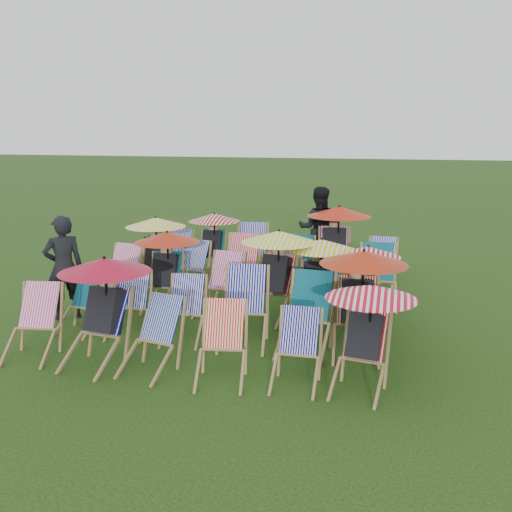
% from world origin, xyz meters
% --- Properties ---
extents(ground, '(100.00, 100.00, 0.00)m').
position_xyz_m(ground, '(0.00, 0.00, 0.00)').
color(ground, black).
rests_on(ground, ground).
extents(deckchair_0, '(0.72, 0.91, 0.90)m').
position_xyz_m(deckchair_0, '(-2.12, -2.21, 0.45)').
color(deckchair_0, olive).
rests_on(deckchair_0, ground).
extents(deckchair_1, '(1.13, 1.19, 1.34)m').
position_xyz_m(deckchair_1, '(-1.16, -2.19, 0.70)').
color(deckchair_1, olive).
rests_on(deckchair_1, ground).
extents(deckchair_2, '(0.72, 0.89, 0.87)m').
position_xyz_m(deckchair_2, '(-0.45, -2.25, 0.43)').
color(deckchair_2, olive).
rests_on(deckchair_2, ground).
extents(deckchair_3, '(0.71, 0.89, 0.88)m').
position_xyz_m(deckchair_3, '(0.45, -2.29, 0.44)').
color(deckchair_3, olive).
rests_on(deckchair_3, ground).
extents(deckchair_4, '(0.56, 0.77, 0.82)m').
position_xyz_m(deckchair_4, '(1.31, -2.19, 0.41)').
color(deckchair_4, olive).
rests_on(deckchair_4, ground).
extents(deckchair_5, '(1.01, 1.08, 1.20)m').
position_xyz_m(deckchair_5, '(2.05, -2.14, 0.63)').
color(deckchair_5, olive).
rests_on(deckchair_5, ground).
extents(deckchair_6, '(0.57, 0.78, 0.82)m').
position_xyz_m(deckchair_6, '(-2.03, -1.19, 0.41)').
color(deckchair_6, olive).
rests_on(deckchair_6, ground).
extents(deckchair_7, '(0.69, 0.87, 0.86)m').
position_xyz_m(deckchair_7, '(-1.31, -1.12, 0.43)').
color(deckchair_7, olive).
rests_on(deckchair_7, ground).
extents(deckchair_8, '(0.65, 0.85, 0.86)m').
position_xyz_m(deckchair_8, '(-0.46, -1.17, 0.43)').
color(deckchair_8, olive).
rests_on(deckchair_8, ground).
extents(deckchair_9, '(0.80, 1.01, 1.01)m').
position_xyz_m(deckchair_9, '(0.38, -1.10, 0.51)').
color(deckchair_9, olive).
rests_on(deckchair_9, ground).
extents(deckchair_10, '(0.74, 0.97, 1.00)m').
position_xyz_m(deckchair_10, '(1.25, -1.18, 0.50)').
color(deckchair_10, olive).
rests_on(deckchair_10, ground).
extents(deckchair_11, '(1.14, 1.21, 1.35)m').
position_xyz_m(deckchair_11, '(1.91, -1.07, 0.71)').
color(deckchair_11, olive).
rests_on(deckchair_11, ground).
extents(deckchair_12, '(0.77, 0.99, 0.98)m').
position_xyz_m(deckchair_12, '(-2.11, 0.01, 0.49)').
color(deckchair_12, olive).
rests_on(deckchair_12, ground).
extents(deckchair_13, '(1.06, 1.13, 1.25)m').
position_xyz_m(deckchair_13, '(-1.28, 0.09, 0.66)').
color(deckchair_13, olive).
rests_on(deckchair_13, ground).
extents(deckchair_14, '(0.72, 0.93, 0.93)m').
position_xyz_m(deckchair_14, '(-0.33, 0.07, 0.47)').
color(deckchair_14, olive).
rests_on(deckchair_14, ground).
extents(deckchair_15, '(1.15, 1.22, 1.36)m').
position_xyz_m(deckchair_15, '(0.53, 0.06, 0.72)').
color(deckchair_15, olive).
rests_on(deckchair_15, ground).
extents(deckchair_16, '(1.05, 1.11, 1.25)m').
position_xyz_m(deckchair_16, '(1.21, 0.12, 0.66)').
color(deckchair_16, olive).
rests_on(deckchair_16, ground).
extents(deckchair_17, '(0.98, 1.05, 1.16)m').
position_xyz_m(deckchair_17, '(1.90, 0.18, 0.61)').
color(deckchair_17, olive).
rests_on(deckchair_17, ground).
extents(deckchair_18, '(1.10, 1.14, 1.30)m').
position_xyz_m(deckchair_18, '(-1.98, 1.18, 0.69)').
color(deckchair_18, olive).
rests_on(deckchair_18, ground).
extents(deckchair_19, '(0.65, 0.85, 0.86)m').
position_xyz_m(deckchair_19, '(-1.27, 1.23, 0.43)').
color(deckchair_19, olive).
rests_on(deckchair_19, ground).
extents(deckchair_20, '(0.68, 0.95, 1.02)m').
position_xyz_m(deckchair_20, '(-0.34, 1.22, 0.51)').
color(deckchair_20, olive).
rests_on(deckchair_20, ground).
extents(deckchair_21, '(0.77, 0.98, 0.98)m').
position_xyz_m(deckchair_21, '(0.37, 1.27, 0.49)').
color(deckchair_21, olive).
rests_on(deckchair_21, ground).
extents(deckchair_22, '(0.58, 0.80, 0.86)m').
position_xyz_m(deckchair_22, '(1.23, 1.26, 0.43)').
color(deckchair_22, olive).
rests_on(deckchair_22, ground).
extents(deckchair_23, '(0.72, 0.95, 0.98)m').
position_xyz_m(deckchair_23, '(2.08, 1.12, 0.49)').
color(deckchair_23, olive).
rests_on(deckchair_23, ground).
extents(deckchair_24, '(0.66, 0.85, 0.85)m').
position_xyz_m(deckchair_24, '(-1.95, 2.35, 0.43)').
color(deckchair_24, olive).
rests_on(deckchair_24, ground).
extents(deckchair_25, '(1.03, 1.09, 1.23)m').
position_xyz_m(deckchair_25, '(-1.26, 2.44, 0.65)').
color(deckchair_25, olive).
rests_on(deckchair_25, ground).
extents(deckchair_26, '(0.82, 1.04, 1.03)m').
position_xyz_m(deckchair_26, '(-0.43, 2.41, 0.51)').
color(deckchair_26, olive).
rests_on(deckchair_26, ground).
extents(deckchair_27, '(0.64, 0.83, 0.85)m').
position_xyz_m(deckchair_27, '(0.51, 2.34, 0.42)').
color(deckchair_27, olive).
rests_on(deckchair_27, ground).
extents(deckchair_28, '(1.21, 1.30, 1.44)m').
position_xyz_m(deckchair_28, '(1.21, 2.49, 0.76)').
color(deckchair_28, olive).
rests_on(deckchair_28, ground).
extents(deckchair_29, '(0.66, 0.87, 0.89)m').
position_xyz_m(deckchair_29, '(2.07, 2.27, 0.44)').
color(deckchair_29, olive).
rests_on(deckchair_29, ground).
extents(person_left, '(0.69, 0.68, 1.61)m').
position_xyz_m(person_left, '(-2.57, -0.74, 0.81)').
color(person_left, black).
rests_on(person_left, ground).
extents(person_rear, '(0.90, 0.73, 1.73)m').
position_xyz_m(person_rear, '(0.75, 3.40, 0.86)').
color(person_rear, black).
rests_on(person_rear, ground).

